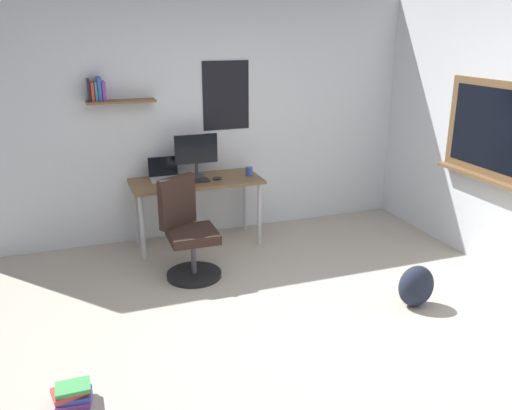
% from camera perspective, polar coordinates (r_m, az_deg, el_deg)
% --- Properties ---
extents(ground_plane, '(5.20, 5.20, 0.00)m').
position_cam_1_polar(ground_plane, '(4.15, 2.96, -14.33)').
color(ground_plane, '#ADA393').
rests_on(ground_plane, ground).
extents(wall_back, '(5.00, 0.30, 2.60)m').
position_cam_1_polar(wall_back, '(5.89, -6.13, 9.21)').
color(wall_back, silver).
rests_on(wall_back, ground).
extents(desk, '(1.37, 0.60, 0.73)m').
position_cam_1_polar(desk, '(5.64, -6.46, 1.97)').
color(desk, brown).
rests_on(desk, ground).
extents(office_chair, '(0.55, 0.56, 0.95)m').
position_cam_1_polar(office_chair, '(5.00, -7.33, -3.23)').
color(office_chair, black).
rests_on(office_chair, ground).
extents(laptop, '(0.31, 0.21, 0.23)m').
position_cam_1_polar(laptop, '(5.69, -9.87, 3.32)').
color(laptop, '#ADAFB5').
rests_on(laptop, desk).
extents(monitor_primary, '(0.46, 0.17, 0.46)m').
position_cam_1_polar(monitor_primary, '(5.65, -6.48, 5.65)').
color(monitor_primary, '#38383D').
rests_on(monitor_primary, desk).
extents(keyboard, '(0.37, 0.13, 0.02)m').
position_cam_1_polar(keyboard, '(5.53, -6.99, 2.56)').
color(keyboard, black).
rests_on(keyboard, desk).
extents(computer_mouse, '(0.10, 0.06, 0.03)m').
position_cam_1_polar(computer_mouse, '(5.60, -4.20, 2.90)').
color(computer_mouse, '#262628').
rests_on(computer_mouse, desk).
extents(coffee_mug, '(0.08, 0.08, 0.09)m').
position_cam_1_polar(coffee_mug, '(5.74, -0.75, 3.66)').
color(coffee_mug, '#334CA5').
rests_on(coffee_mug, desk).
extents(backpack, '(0.32, 0.22, 0.37)m').
position_cam_1_polar(backpack, '(4.71, 16.89, -8.37)').
color(backpack, '#1E2333').
rests_on(backpack, ground).
extents(book_stack_on_floor, '(0.25, 0.20, 0.13)m').
position_cam_1_polar(book_stack_on_floor, '(3.71, -19.16, -18.73)').
color(book_stack_on_floor, '#7A3D99').
rests_on(book_stack_on_floor, ground).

